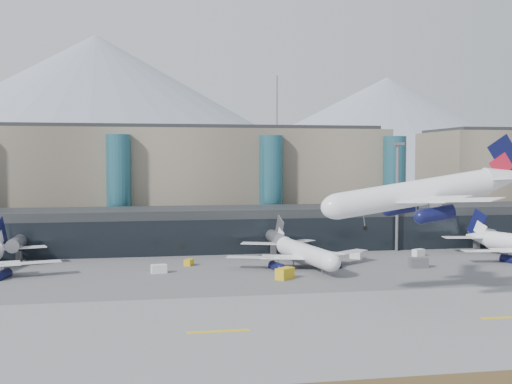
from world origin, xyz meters
The scene contains 16 objects.
ground centered at (0.00, 0.00, 0.00)m, with size 900.00×900.00×0.00m, color #515154.
runway_strip centered at (0.00, -15.00, 0.02)m, with size 400.00×40.00×0.04m, color slate.
runway_markings centered at (0.00, -15.00, 0.05)m, with size 128.00×1.00×0.02m.
concourse centered at (-0.02, 57.73, 4.97)m, with size 170.00×27.00×10.00m.
terminal_main centered at (-25.00, 90.00, 15.44)m, with size 130.00×30.00×31.00m.
teal_towers centered at (-14.99, 74.01, 14.01)m, with size 116.40×19.40×46.00m.
mountain_ridge centered at (15.97, 380.00, 45.74)m, with size 910.00×400.00×110.00m.
lightmast_mid centered at (30.00, 48.00, 14.42)m, with size 3.00×1.20×25.60m.
hero_jet centered at (15.08, -2.31, 17.85)m, with size 34.14×35.26×11.35m.
jet_parked_mid centered at (2.24, 31.89, 3.97)m, with size 32.23×32.43×10.50m.
veh_a centered at (-26.22, 28.23, 0.81)m, with size 2.88×1.62×1.62m, color silver.
veh_b centered at (-19.97, 35.82, 0.65)m, with size 2.26×1.39×1.30m, color gold.
veh_c centered at (25.09, 25.12, 1.01)m, with size 3.65×1.93×2.03m, color #4E4E53.
veh_d centered at (31.54, 39.22, 0.79)m, with size 2.77×1.48×1.58m, color silver.
veh_g centered at (16.72, 38.40, 0.75)m, with size 2.56×1.49×1.49m, color silver.
veh_h centered at (-3.92, 18.00, 1.02)m, with size 3.68×1.94×2.03m, color gold.
Camera 1 is at (-29.56, -94.36, 21.85)m, focal length 45.00 mm.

